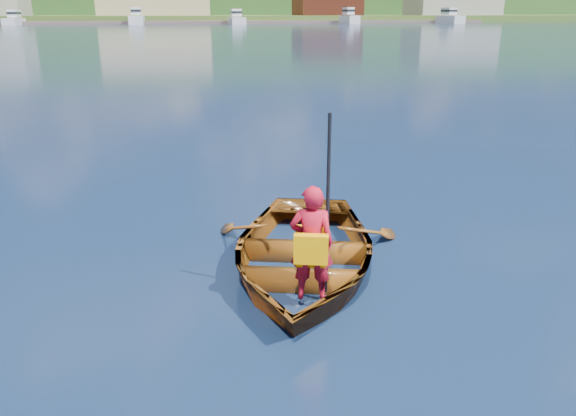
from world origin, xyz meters
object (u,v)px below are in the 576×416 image
dock (201,22)px  marina_yachts (196,18)px  child_paddler (312,244)px  rowboat (302,252)px

dock → marina_yachts: bearing=-107.7°
marina_yachts → child_paddler: bearing=-91.9°
rowboat → marina_yachts: marina_yachts is taller
rowboat → marina_yachts: 143.57m
child_paddler → marina_yachts: marina_yachts is taller
child_paddler → dock: bearing=87.6°
rowboat → dock: size_ratio=0.03×
dock → child_paddler: bearing=-92.4°
dock → marina_yachts: marina_yachts is taller
dock → rowboat: bearing=-92.4°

